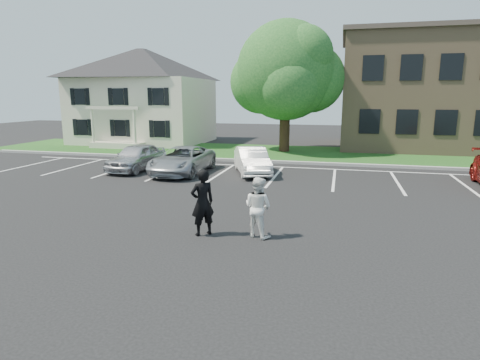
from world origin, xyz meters
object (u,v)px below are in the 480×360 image
car_silver_west (137,157)px  tree (287,73)px  man_white_shirt (258,207)px  car_white_sedan (252,161)px  car_silver_minivan (183,160)px  house (144,96)px  man_black_suit (202,202)px

car_silver_west → tree: bearing=57.0°
man_white_shirt → car_white_sedan: (-2.15, 9.02, -0.19)m
car_white_sedan → car_silver_minivan: bearing=170.6°
tree → car_silver_west: bearing=-126.8°
tree → man_white_shirt: (1.58, -17.36, -4.51)m
house → man_white_shirt: bearing=-55.9°
man_black_suit → man_white_shirt: (1.52, 0.26, -0.10)m
tree → man_black_suit: 18.16m
man_white_shirt → car_silver_west: 11.82m
house → car_silver_west: (5.65, -12.02, -3.13)m
car_silver_west → man_white_shirt: bearing=-42.0°
house → car_silver_minivan: bearing=-55.8°
man_black_suit → car_silver_minivan: size_ratio=0.39×
man_black_suit → car_white_sedan: (-0.63, 9.28, -0.29)m
man_black_suit → car_silver_minivan: (-4.07, 8.53, -0.27)m
tree → man_white_shirt: bearing=-84.8°
house → car_silver_minivan: house is taller
man_black_suit → house: bearing=-101.7°
tree → house: bearing=165.7°
man_black_suit → car_silver_west: size_ratio=0.46×
tree → car_silver_west: 12.05m
car_white_sedan → man_black_suit: bearing=-107.7°
man_white_shirt → car_silver_minivan: 9.98m
tree → man_black_suit: size_ratio=4.67×
man_white_shirt → man_black_suit: bearing=34.1°
car_silver_minivan → car_white_sedan: 3.52m
man_black_suit → car_silver_west: bearing=-94.9°
man_white_shirt → car_silver_west: (-8.24, 8.47, -0.15)m
house → man_black_suit: house is taller
tree → man_black_suit: (0.06, -17.62, -4.41)m
man_white_shirt → car_white_sedan: man_white_shirt is taller
man_black_suit → tree: bearing=-132.3°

